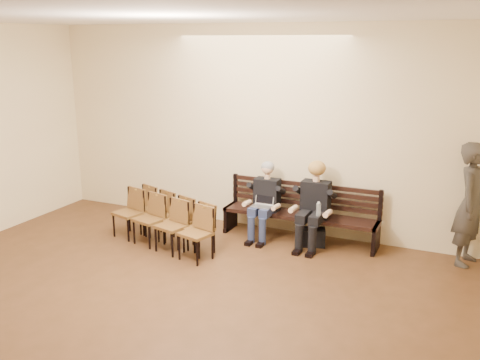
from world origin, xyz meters
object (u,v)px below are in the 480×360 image
object	(u,v)px
seated_man	(265,202)
chair_row_front	(169,218)
water_bottle	(318,217)
chair_row_back	(160,223)
bench	(299,227)
laptop	(262,207)
bag	(313,237)
passerby	(472,195)
seated_woman	(314,206)

from	to	relation	value
seated_man	chair_row_front	distance (m)	1.62
water_bottle	chair_row_back	size ratio (longest dim) A/B	0.12
chair_row_front	chair_row_back	bearing A→B (deg)	-65.13
bench	laptop	distance (m)	0.72
bench	bag	distance (m)	0.34
seated_man	passerby	distance (m)	3.17
seated_man	laptop	world-z (taller)	seated_man
chair_row_front	seated_man	bearing A→B (deg)	50.48
laptop	chair_row_back	world-z (taller)	chair_row_back
laptop	chair_row_back	size ratio (longest dim) A/B	0.16
seated_woman	chair_row_front	xyz separation A→B (m)	(-2.21, -0.82, -0.26)
chair_row_back	bag	bearing A→B (deg)	40.92
bag	seated_man	bearing A→B (deg)	177.70
laptop	passerby	world-z (taller)	passerby
seated_woman	bag	world-z (taller)	seated_woman
passerby	chair_row_front	size ratio (longest dim) A/B	1.11
water_bottle	laptop	bearing A→B (deg)	174.36
laptop	passerby	distance (m)	3.19
chair_row_front	passerby	bearing A→B (deg)	32.64
water_bottle	passerby	size ratio (longest dim) A/B	0.11
water_bottle	chair_row_back	xyz separation A→B (m)	(-2.34, -0.86, -0.16)
bench	seated_woman	xyz separation A→B (m)	(0.27, -0.12, 0.43)
seated_man	chair_row_back	bearing A→B (deg)	-140.26
bench	water_bottle	world-z (taller)	water_bottle
laptop	bag	xyz separation A→B (m)	(0.85, 0.13, -0.43)
bag	chair_row_front	xyz separation A→B (m)	(-2.23, -0.78, 0.25)
bench	seated_man	xyz separation A→B (m)	(-0.57, -0.12, 0.39)
laptop	passerby	size ratio (longest dim) A/B	0.15
seated_woman	bag	size ratio (longest dim) A/B	3.40
bag	laptop	bearing A→B (deg)	-171.62
seated_man	bench	bearing A→B (deg)	11.89
seated_man	seated_woman	distance (m)	0.84
seated_man	chair_row_back	xyz separation A→B (m)	(-1.35, -1.12, -0.21)
bench	seated_woman	bearing A→B (deg)	-24.01
water_bottle	passerby	world-z (taller)	passerby
chair_row_front	seated_woman	bearing A→B (deg)	39.98
seated_man	bag	xyz separation A→B (m)	(0.86, -0.03, -0.48)
bench	water_bottle	distance (m)	0.66
bag	chair_row_back	size ratio (longest dim) A/B	0.19
bench	seated_woman	size ratio (longest dim) A/B	2.00
bench	bag	xyz separation A→B (m)	(0.29, -0.15, -0.08)
seated_man	passerby	bearing A→B (deg)	4.02
seated_man	laptop	bearing A→B (deg)	-87.73
water_bottle	bag	distance (m)	0.50
seated_man	seated_woman	world-z (taller)	seated_woman
bench	seated_man	world-z (taller)	seated_man
bench	passerby	size ratio (longest dim) A/B	1.24
chair_row_front	chair_row_back	distance (m)	0.30
laptop	water_bottle	bearing A→B (deg)	-11.77
seated_woman	bench	bearing A→B (deg)	155.99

